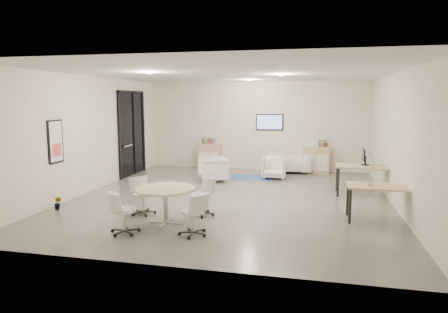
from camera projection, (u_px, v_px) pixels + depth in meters
room_shell at (231, 137)px, 10.24m from camera, size 9.60×10.60×4.80m
glass_door at (132, 131)px, 13.53m from camera, size 0.09×1.90×2.85m
artwork at (55, 142)px, 9.56m from camera, size 0.05×0.54×1.04m
wall_tv at (270, 122)px, 14.42m from camera, size 0.98×0.06×0.58m
ceiling_spots at (230, 76)px, 10.87m from camera, size 3.14×4.14×0.03m
sideboard_left at (210, 156)px, 14.88m from camera, size 0.82×0.43×0.93m
sideboard_right at (316, 160)px, 14.03m from camera, size 0.93×0.45×0.93m
books at (209, 141)px, 14.81m from camera, size 0.48×0.14×0.22m
printer at (312, 142)px, 13.98m from camera, size 0.45×0.38×0.31m
loveseat at (289, 164)px, 14.12m from camera, size 1.50×0.77×0.56m
blue_rug at (252, 178)px, 13.14m from camera, size 1.41×0.96×0.01m
armchair_left at (213, 168)px, 12.56m from camera, size 1.05×1.07×0.83m
armchair_right at (274, 166)px, 12.99m from camera, size 0.81×0.77×0.79m
desk_rear at (366, 169)px, 10.64m from camera, size 1.58×0.86×0.80m
desk_front at (383, 190)px, 8.32m from camera, size 1.46×0.74×0.76m
monitor at (364, 156)px, 10.75m from camera, size 0.20×0.50×0.44m
round_table at (166, 192)px, 8.17m from camera, size 1.24×1.24×0.75m
meeting_chairs at (166, 204)px, 8.20m from camera, size 2.31×2.31×0.82m
plant_cabinet at (326, 143)px, 13.88m from camera, size 0.30×0.33×0.24m
plant_floor at (58, 207)px, 9.30m from camera, size 0.22×0.34×0.14m
cup at (370, 182)px, 8.35m from camera, size 0.15×0.13×0.13m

